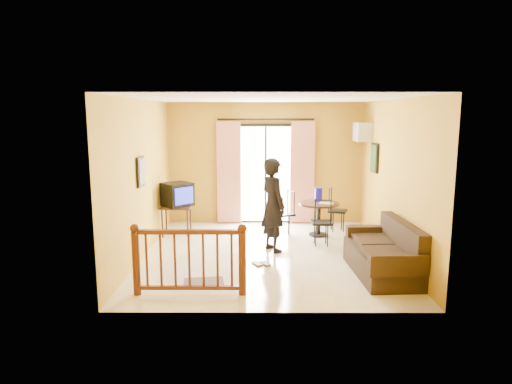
{
  "coord_description": "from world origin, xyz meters",
  "views": [
    {
      "loc": [
        -0.19,
        -8.06,
        2.55
      ],
      "look_at": [
        -0.21,
        0.2,
        1.12
      ],
      "focal_mm": 32.0,
      "sensor_mm": 36.0,
      "label": 1
    }
  ],
  "objects_px": {
    "coffee_table": "(368,238)",
    "dining_table": "(319,210)",
    "sofa": "(386,255)",
    "television": "(177,194)",
    "standing_person": "(273,205)"
  },
  "relations": [
    {
      "from": "dining_table",
      "to": "coffee_table",
      "type": "relative_size",
      "value": 0.86
    },
    {
      "from": "dining_table",
      "to": "sofa",
      "type": "bearing_deg",
      "value": -72.49
    },
    {
      "from": "television",
      "to": "standing_person",
      "type": "height_order",
      "value": "standing_person"
    },
    {
      "from": "coffee_table",
      "to": "sofa",
      "type": "xyz_separation_m",
      "value": [
        0.01,
        -1.11,
        0.03
      ]
    },
    {
      "from": "sofa",
      "to": "coffee_table",
      "type": "bearing_deg",
      "value": 87.33
    },
    {
      "from": "television",
      "to": "dining_table",
      "type": "bearing_deg",
      "value": -43.95
    },
    {
      "from": "television",
      "to": "sofa",
      "type": "xyz_separation_m",
      "value": [
        3.72,
        -2.41,
        -0.55
      ]
    },
    {
      "from": "coffee_table",
      "to": "sofa",
      "type": "distance_m",
      "value": 1.11
    },
    {
      "from": "television",
      "to": "coffee_table",
      "type": "relative_size",
      "value": 0.75
    },
    {
      "from": "standing_person",
      "to": "dining_table",
      "type": "bearing_deg",
      "value": -71.79
    },
    {
      "from": "coffee_table",
      "to": "dining_table",
      "type": "bearing_deg",
      "value": 120.28
    },
    {
      "from": "dining_table",
      "to": "coffee_table",
      "type": "xyz_separation_m",
      "value": [
        0.75,
        -1.28,
        -0.26
      ]
    },
    {
      "from": "television",
      "to": "standing_person",
      "type": "xyz_separation_m",
      "value": [
        1.97,
        -1.11,
        -0.0
      ]
    },
    {
      "from": "television",
      "to": "sofa",
      "type": "height_order",
      "value": "television"
    },
    {
      "from": "dining_table",
      "to": "standing_person",
      "type": "bearing_deg",
      "value": -132.79
    }
  ]
}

